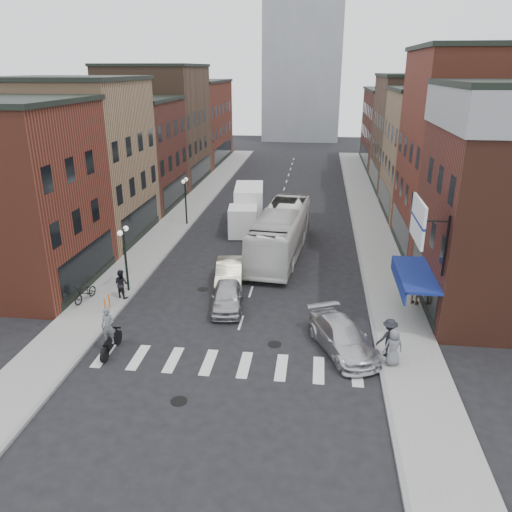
# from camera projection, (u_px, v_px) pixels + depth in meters

# --- Properties ---
(ground) EXTENTS (160.00, 160.00, 0.00)m
(ground) POSITION_uv_depth(u_px,v_px,m) (238.00, 332.00, 25.91)
(ground) COLOR black
(ground) RESTS_ON ground
(sidewalk_left) EXTENTS (3.00, 74.00, 0.15)m
(sidewalk_left) POSITION_uv_depth(u_px,v_px,m) (186.00, 212.00, 47.30)
(sidewalk_left) COLOR gray
(sidewalk_left) RESTS_ON ground
(sidewalk_right) EXTENTS (3.00, 74.00, 0.15)m
(sidewalk_right) POSITION_uv_depth(u_px,v_px,m) (369.00, 218.00, 45.31)
(sidewalk_right) COLOR gray
(sidewalk_right) RESTS_ON ground
(curb_left) EXTENTS (0.20, 74.00, 0.16)m
(curb_left) POSITION_uv_depth(u_px,v_px,m) (202.00, 213.00, 47.15)
(curb_left) COLOR gray
(curb_left) RESTS_ON ground
(curb_right) EXTENTS (0.20, 74.00, 0.16)m
(curb_right) POSITION_uv_depth(u_px,v_px,m) (352.00, 218.00, 45.51)
(curb_right) COLOR gray
(curb_right) RESTS_ON ground
(crosswalk_stripes) EXTENTS (12.00, 2.20, 0.01)m
(crosswalk_stripes) POSITION_uv_depth(u_px,v_px,m) (228.00, 364.00, 23.13)
(crosswalk_stripes) COLOR silver
(crosswalk_stripes) RESTS_ON ground
(bldg_left_near) EXTENTS (10.30, 9.20, 11.30)m
(bldg_left_near) POSITION_uv_depth(u_px,v_px,m) (2.00, 196.00, 29.85)
(bldg_left_near) COLOR maroon
(bldg_left_near) RESTS_ON ground
(bldg_left_mid_a) EXTENTS (10.30, 10.20, 12.30)m
(bldg_left_mid_a) POSITION_uv_depth(u_px,v_px,m) (74.00, 161.00, 38.49)
(bldg_left_mid_a) COLOR #987454
(bldg_left_mid_a) RESTS_ON ground
(bldg_left_mid_b) EXTENTS (10.30, 10.20, 10.30)m
(bldg_left_mid_b) POSITION_uv_depth(u_px,v_px,m) (123.00, 153.00, 48.12)
(bldg_left_mid_b) COLOR #4E261C
(bldg_left_mid_b) RESTS_ON ground
(bldg_left_far_a) EXTENTS (10.30, 12.20, 13.30)m
(bldg_left_far_a) POSITION_uv_depth(u_px,v_px,m) (157.00, 125.00, 57.80)
(bldg_left_far_a) COLOR #4B3425
(bldg_left_far_a) RESTS_ON ground
(bldg_left_far_b) EXTENTS (10.30, 16.20, 11.30)m
(bldg_left_far_b) POSITION_uv_depth(u_px,v_px,m) (188.00, 122.00, 71.15)
(bldg_left_far_b) COLOR maroon
(bldg_left_far_b) RESTS_ON ground
(bldg_right_mid_a) EXTENTS (10.30, 10.20, 14.30)m
(bldg_right_mid_a) POSITION_uv_depth(u_px,v_px,m) (482.00, 156.00, 34.62)
(bldg_right_mid_a) COLOR maroon
(bldg_right_mid_a) RESTS_ON ground
(bldg_right_mid_b) EXTENTS (10.30, 10.20, 11.30)m
(bldg_right_mid_b) POSITION_uv_depth(u_px,v_px,m) (446.00, 154.00, 44.44)
(bldg_right_mid_b) COLOR #987454
(bldg_right_mid_b) RESTS_ON ground
(bldg_right_far_a) EXTENTS (10.30, 12.20, 12.30)m
(bldg_right_far_a) POSITION_uv_depth(u_px,v_px,m) (423.00, 133.00, 54.47)
(bldg_right_far_a) COLOR #4B3425
(bldg_right_far_a) RESTS_ON ground
(bldg_right_far_b) EXTENTS (10.30, 16.20, 10.30)m
(bldg_right_far_b) POSITION_uv_depth(u_px,v_px,m) (403.00, 128.00, 67.82)
(bldg_right_far_b) COLOR #4E261C
(bldg_right_far_b) RESTS_ON ground
(awning_blue) EXTENTS (1.80, 5.00, 0.78)m
(awning_blue) POSITION_uv_depth(u_px,v_px,m) (412.00, 275.00, 26.26)
(awning_blue) COLOR navy
(awning_blue) RESTS_ON ground
(billboard_sign) EXTENTS (1.52, 3.00, 3.70)m
(billboard_sign) POSITION_uv_depth(u_px,v_px,m) (420.00, 222.00, 23.21)
(billboard_sign) COLOR black
(billboard_sign) RESTS_ON ground
(streetlamp_near) EXTENTS (0.32, 1.22, 4.11)m
(streetlamp_near) POSITION_uv_depth(u_px,v_px,m) (125.00, 248.00, 29.46)
(streetlamp_near) COLOR black
(streetlamp_near) RESTS_ON ground
(streetlamp_far) EXTENTS (0.32, 1.22, 4.11)m
(streetlamp_far) POSITION_uv_depth(u_px,v_px,m) (185.00, 193.00, 42.46)
(streetlamp_far) COLOR black
(streetlamp_far) RESTS_ON ground
(bike_rack) EXTENTS (0.08, 0.68, 0.80)m
(bike_rack) POSITION_uv_depth(u_px,v_px,m) (107.00, 303.00, 27.82)
(bike_rack) COLOR #D8590C
(bike_rack) RESTS_ON sidewalk_left
(box_truck) EXTENTS (2.87, 7.90, 3.35)m
(box_truck) POSITION_uv_depth(u_px,v_px,m) (247.00, 209.00, 42.38)
(box_truck) COLOR white
(box_truck) RESTS_ON ground
(motorcycle_rider) EXTENTS (0.67, 2.35, 2.40)m
(motorcycle_rider) POSITION_uv_depth(u_px,v_px,m) (109.00, 333.00, 23.58)
(motorcycle_rider) COLOR black
(motorcycle_rider) RESTS_ON ground
(transit_bus) EXTENTS (3.97, 12.45, 3.41)m
(transit_bus) POSITION_uv_depth(u_px,v_px,m) (281.00, 232.00, 36.10)
(transit_bus) COLOR silver
(transit_bus) RESTS_ON ground
(sedan_left_near) EXTENTS (2.27, 4.51, 1.47)m
(sedan_left_near) POSITION_uv_depth(u_px,v_px,m) (227.00, 296.00, 28.29)
(sedan_left_near) COLOR #AEAFB3
(sedan_left_near) RESTS_ON ground
(sedan_left_far) EXTENTS (2.18, 4.78, 1.52)m
(sedan_left_far) POSITION_uv_depth(u_px,v_px,m) (229.00, 273.00, 31.39)
(sedan_left_far) COLOR beige
(sedan_left_far) RESTS_ON ground
(curb_car) EXTENTS (3.91, 5.44, 1.46)m
(curb_car) POSITION_uv_depth(u_px,v_px,m) (343.00, 337.00, 23.96)
(curb_car) COLOR silver
(curb_car) RESTS_ON ground
(parked_bicycle) EXTENTS (1.04, 2.01, 1.00)m
(parked_bicycle) POSITION_uv_depth(u_px,v_px,m) (85.00, 293.00, 28.89)
(parked_bicycle) COLOR black
(parked_bicycle) RESTS_ON sidewalk_left
(ped_left_solo) EXTENTS (0.96, 0.76, 1.73)m
(ped_left_solo) POSITION_uv_depth(u_px,v_px,m) (121.00, 284.00, 29.20)
(ped_left_solo) COLOR black
(ped_left_solo) RESTS_ON sidewalk_left
(ped_right_a) EXTENTS (1.37, 0.99, 1.91)m
(ped_right_a) POSITION_uv_depth(u_px,v_px,m) (389.00, 338.00, 23.17)
(ped_right_a) COLOR black
(ped_right_a) RESTS_ON sidewalk_right
(ped_right_b) EXTENTS (1.24, 1.08, 1.91)m
(ped_right_b) POSITION_uv_depth(u_px,v_px,m) (416.00, 289.00, 28.34)
(ped_right_b) COLOR olive
(ped_right_b) RESTS_ON sidewalk_right
(ped_right_c) EXTENTS (0.97, 0.73, 1.78)m
(ped_right_c) POSITION_uv_depth(u_px,v_px,m) (393.00, 347.00, 22.51)
(ped_right_c) COLOR slate
(ped_right_c) RESTS_ON sidewalk_right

